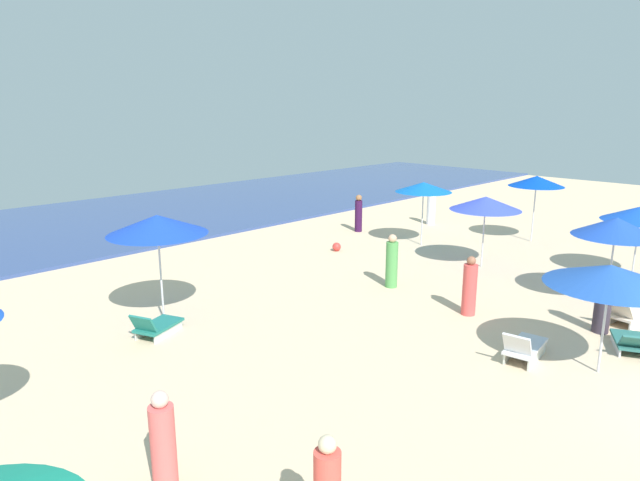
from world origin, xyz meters
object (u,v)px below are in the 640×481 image
at_px(umbrella_5, 610,275).
at_px(lounge_chair_2_0, 628,314).
at_px(umbrella_2, 616,227).
at_px(beachgoer_0, 163,445).
at_px(beach_ball_0, 337,247).
at_px(lounge_chair_5_1, 524,348).
at_px(umbrella_8, 157,225).
at_px(beachgoer_6, 603,304).
at_px(beachgoer_2, 470,288).
at_px(lounge_chair_2_1, 614,285).
at_px(lounge_chair_5_0, 631,342).
at_px(beachgoer_7, 359,214).
at_px(umbrella_0, 486,203).
at_px(beachgoer_4, 431,208).
at_px(umbrella_3, 424,187).
at_px(beachgoer_1, 392,263).
at_px(lounge_chair_8_0, 156,326).
at_px(umbrella_7, 537,181).

bearing_deg(umbrella_5, lounge_chair_2_0, 7.10).
relative_size(umbrella_2, beachgoer_0, 1.57).
xyz_separation_m(lounge_chair_2_0, beach_ball_0, (0.08, 9.98, -0.10)).
distance_m(lounge_chair_5_1, umbrella_8, 8.91).
height_order(lounge_chair_5_1, umbrella_8, umbrella_8).
bearing_deg(beachgoer_6, lounge_chair_2_0, 60.96).
distance_m(beachgoer_2, beachgoer_6, 3.10).
xyz_separation_m(beachgoer_0, beachgoer_2, (9.09, 0.47, 0.01)).
height_order(lounge_chair_5_1, beach_ball_0, lounge_chair_5_1).
height_order(lounge_chair_2_1, lounge_chair_5_0, lounge_chair_2_1).
bearing_deg(lounge_chair_5_1, beach_ball_0, -30.77).
bearing_deg(beachgoer_7, lounge_chair_5_0, 117.47).
bearing_deg(lounge_chair_5_1, umbrella_0, -61.84).
distance_m(umbrella_0, lounge_chair_5_0, 7.09).
bearing_deg(lounge_chair_5_1, umbrella_8, 21.40).
bearing_deg(lounge_chair_5_0, beachgoer_4, -64.21).
xyz_separation_m(beachgoer_6, beachgoer_7, (4.13, 11.24, 0.05)).
xyz_separation_m(umbrella_3, beachgoer_1, (-4.91, -2.32, -1.50)).
xyz_separation_m(lounge_chair_2_0, umbrella_8, (-7.97, 8.49, 2.21)).
distance_m(umbrella_5, lounge_chair_8_0, 9.91).
bearing_deg(beachgoer_1, umbrella_2, 20.57).
distance_m(umbrella_2, lounge_chair_5_1, 5.30).
bearing_deg(beach_ball_0, lounge_chair_2_1, -76.67).
bearing_deg(beachgoer_0, lounge_chair_5_1, 175.59).
height_order(umbrella_5, lounge_chair_5_0, umbrella_5).
relative_size(umbrella_8, beachgoer_2, 1.73).
xyz_separation_m(umbrella_7, beachgoer_4, (-0.11, 4.66, -1.64)).
bearing_deg(lounge_chair_8_0, lounge_chair_5_1, -165.90).
height_order(umbrella_0, beachgoer_6, umbrella_0).
bearing_deg(beachgoer_4, beachgoer_7, 46.58).
bearing_deg(lounge_chair_5_0, beach_ball_0, -36.32).
xyz_separation_m(umbrella_2, beachgoer_7, (1.93, 10.67, -1.39)).
bearing_deg(lounge_chair_8_0, umbrella_5, -167.80).
distance_m(umbrella_3, lounge_chair_5_1, 10.25).
distance_m(umbrella_2, lounge_chair_2_1, 2.14).
distance_m(beachgoer_0, beachgoer_2, 9.10).
relative_size(umbrella_5, lounge_chair_5_0, 1.74).
bearing_deg(beachgoer_4, lounge_chair_8_0, 78.17).
bearing_deg(umbrella_2, lounge_chair_8_0, 145.28).
distance_m(lounge_chair_5_1, beachgoer_1, 5.43).
relative_size(beachgoer_0, beach_ball_0, 4.79).
height_order(lounge_chair_5_1, umbrella_7, umbrella_7).
xyz_separation_m(beachgoer_7, beach_ball_0, (-3.05, -1.57, -0.60)).
relative_size(umbrella_0, lounge_chair_5_1, 1.60).
bearing_deg(umbrella_2, umbrella_3, 75.63).
distance_m(lounge_chair_2_0, umbrella_8, 11.85).
xyz_separation_m(lounge_chair_5_1, lounge_chair_8_0, (-4.86, 6.75, -0.04)).
relative_size(umbrella_8, beachgoer_6, 1.75).
bearing_deg(umbrella_3, beachgoer_6, -117.15).
height_order(lounge_chair_2_1, beachgoer_4, beachgoer_4).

